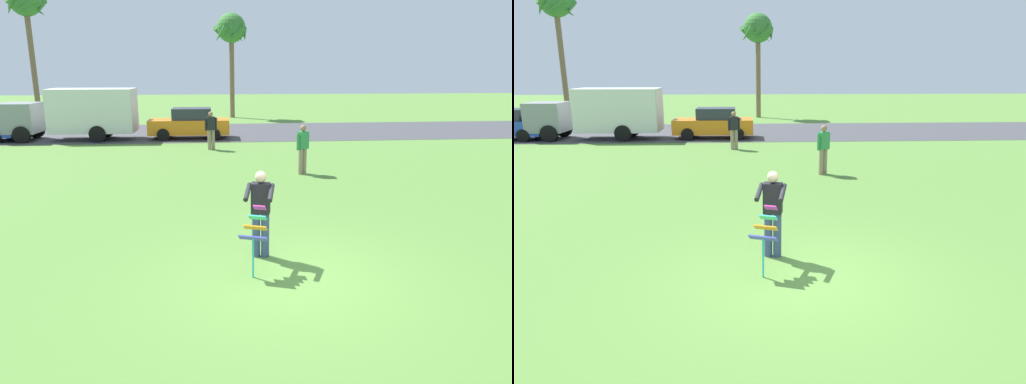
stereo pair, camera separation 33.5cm
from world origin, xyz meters
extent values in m
plane|color=#568438|center=(0.00, 0.00, 0.00)|extent=(120.00, 120.00, 0.00)
cube|color=#424247|center=(0.00, 19.45, 0.01)|extent=(120.00, 8.00, 0.01)
cylinder|color=#384772|center=(-0.33, 1.01, 0.45)|extent=(0.16, 0.16, 0.90)
cylinder|color=#384772|center=(-0.51, 1.05, 0.45)|extent=(0.16, 0.16, 0.90)
cube|color=black|center=(-0.42, 1.03, 1.20)|extent=(0.40, 0.29, 0.60)
sphere|color=beige|center=(-0.42, 1.03, 1.62)|extent=(0.22, 0.22, 0.22)
cylinder|color=black|center=(-0.26, 0.75, 1.38)|extent=(0.21, 0.59, 0.24)
cylinder|color=black|center=(-0.69, 0.84, 1.38)|extent=(0.21, 0.59, 0.24)
cube|color=#D83399|center=(-0.49, 0.56, 1.16)|extent=(0.26, 0.21, 0.12)
cube|color=#33BFBF|center=(-0.54, 0.41, 1.02)|extent=(0.35, 0.24, 0.12)
cube|color=orange|center=(-0.59, 0.26, 0.88)|extent=(0.44, 0.27, 0.12)
cube|color=#4C4CCC|center=(-0.65, 0.10, 0.75)|extent=(0.53, 0.30, 0.12)
cylinder|color=#33BFBF|center=(-0.65, 0.10, 0.37)|extent=(0.04, 0.04, 0.74)
cylinder|color=black|center=(-12.16, 17.84, 0.32)|extent=(0.64, 0.23, 0.64)
cube|color=gray|center=(-11.20, 17.09, 1.17)|extent=(1.83, 1.93, 1.50)
cube|color=silver|center=(-7.50, 17.04, 1.52)|extent=(4.23, 2.06, 2.20)
cylinder|color=black|center=(-10.86, 16.17, 0.42)|extent=(0.84, 0.29, 0.84)
cylinder|color=black|center=(-10.84, 18.01, 0.42)|extent=(0.84, 0.29, 0.84)
cylinder|color=black|center=(-7.16, 16.11, 0.42)|extent=(0.84, 0.29, 0.84)
cylinder|color=black|center=(-7.13, 17.95, 0.42)|extent=(0.84, 0.29, 0.84)
cube|color=orange|center=(-2.62, 17.05, 0.64)|extent=(4.21, 1.72, 0.76)
cube|color=#282D38|center=(-2.47, 17.05, 1.30)|extent=(2.02, 1.40, 0.60)
cylinder|color=black|center=(-3.92, 16.25, 0.32)|extent=(0.64, 0.22, 0.64)
cylinder|color=black|center=(-3.92, 17.86, 0.32)|extent=(0.64, 0.22, 0.64)
cylinder|color=black|center=(-1.32, 16.23, 0.32)|extent=(0.64, 0.22, 0.64)
cylinder|color=black|center=(-1.31, 17.85, 0.32)|extent=(0.64, 0.22, 0.64)
cylinder|color=brown|center=(-13.48, 25.90, 3.89)|extent=(0.36, 0.36, 7.77)
sphere|color=#387A33|center=(-13.48, 25.90, 7.97)|extent=(2.10, 2.10, 2.10)
cone|color=#387A33|center=(-12.53, 25.90, 7.52)|extent=(0.44, 1.56, 1.28)
cone|color=#387A33|center=(-13.19, 26.80, 7.52)|extent=(1.62, 0.90, 1.28)
cone|color=#387A33|center=(-14.25, 26.45, 7.52)|extent=(1.27, 1.52, 1.28)
cone|color=#387A33|center=(-14.25, 25.34, 7.52)|extent=(1.27, 1.52, 1.28)
cone|color=#387A33|center=(-13.19, 24.99, 7.52)|extent=(1.62, 0.90, 1.28)
cylinder|color=brown|center=(0.09, 27.69, 3.14)|extent=(0.36, 0.36, 6.27)
sphere|color=#387A33|center=(0.09, 27.69, 6.47)|extent=(2.10, 2.10, 2.10)
cone|color=#387A33|center=(1.04, 27.69, 6.02)|extent=(0.44, 1.56, 1.28)
cone|color=#387A33|center=(0.39, 28.59, 6.02)|extent=(1.62, 0.90, 1.28)
cone|color=#387A33|center=(-0.68, 28.25, 6.02)|extent=(1.27, 1.52, 1.28)
cone|color=#387A33|center=(-0.68, 27.13, 6.02)|extent=(1.27, 1.52, 1.28)
cone|color=#387A33|center=(0.39, 26.78, 6.02)|extent=(1.62, 0.90, 1.28)
cylinder|color=gray|center=(-1.53, 13.44, 0.45)|extent=(0.16, 0.16, 0.90)
cylinder|color=gray|center=(-1.36, 13.49, 0.45)|extent=(0.16, 0.16, 0.90)
cube|color=black|center=(-1.45, 13.46, 1.20)|extent=(0.41, 0.31, 0.60)
sphere|color=#9E7051|center=(-1.45, 13.46, 1.62)|extent=(0.22, 0.22, 0.22)
cylinder|color=black|center=(-1.68, 13.40, 1.17)|extent=(0.09, 0.09, 0.58)
cylinder|color=black|center=(-1.22, 13.53, 1.17)|extent=(0.09, 0.09, 0.58)
cylinder|color=gray|center=(1.70, 8.12, 0.45)|extent=(0.16, 0.16, 0.90)
cylinder|color=gray|center=(1.85, 8.22, 0.45)|extent=(0.16, 0.16, 0.90)
cube|color=#338C4C|center=(1.78, 8.17, 1.20)|extent=(0.42, 0.38, 0.60)
sphere|color=#9E7051|center=(1.78, 8.17, 1.62)|extent=(0.22, 0.22, 0.22)
cylinder|color=#338C4C|center=(1.57, 8.04, 1.17)|extent=(0.09, 0.09, 0.58)
cylinder|color=#338C4C|center=(1.98, 8.30, 1.17)|extent=(0.09, 0.09, 0.58)
camera|label=1|loc=(-1.26, -7.27, 3.60)|focal=31.77mm
camera|label=2|loc=(-0.93, -7.30, 3.60)|focal=31.77mm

